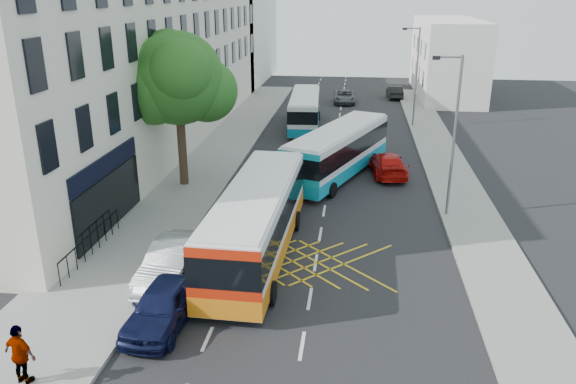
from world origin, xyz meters
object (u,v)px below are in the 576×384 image
(distant_car_grey, at_px, (345,97))
(pedestrian_far, at_px, (20,355))
(street_tree, at_px, (177,79))
(bus_near, at_px, (257,221))
(lamp_far, at_px, (415,72))
(bus_mid, at_px, (338,151))
(red_hatchback, at_px, (387,164))
(lamp_near, at_px, (453,129))
(parked_car_blue, at_px, (164,304))
(bus_far, at_px, (305,110))
(parked_car_silver, at_px, (173,261))
(distant_car_dark, at_px, (395,92))

(distant_car_grey, bearing_deg, pedestrian_far, -102.23)
(street_tree, distance_m, bus_near, 11.48)
(lamp_far, height_order, bus_near, lamp_far)
(street_tree, xyz_separation_m, pedestrian_far, (0.60, -17.94, -5.18))
(bus_mid, relative_size, red_hatchback, 2.28)
(lamp_near, relative_size, parked_car_blue, 1.79)
(parked_car_blue, xyz_separation_m, pedestrian_far, (-3.01, -3.71, 0.35))
(bus_far, height_order, pedestrian_far, bus_far)
(bus_mid, height_order, bus_far, bus_mid)
(bus_far, bearing_deg, bus_mid, -79.01)
(lamp_near, xyz_separation_m, bus_mid, (-5.73, 5.89, -3.00))
(bus_near, bearing_deg, bus_mid, 76.71)
(street_tree, xyz_separation_m, parked_car_blue, (3.61, -14.22, -5.53))
(lamp_near, distance_m, distant_car_grey, 30.70)
(lamp_near, height_order, lamp_far, same)
(bus_mid, xyz_separation_m, parked_car_silver, (-6.07, -14.00, -0.82))
(parked_car_blue, bearing_deg, pedestrian_far, -124.89)
(street_tree, bearing_deg, lamp_far, 49.19)
(distant_car_grey, bearing_deg, red_hatchback, -83.87)
(parked_car_blue, relative_size, parked_car_silver, 0.93)
(red_hatchback, height_order, pedestrian_far, pedestrian_far)
(bus_mid, xyz_separation_m, red_hatchback, (3.09, 0.68, -0.91))
(distant_car_dark, bearing_deg, pedestrian_far, 70.07)
(red_hatchback, height_order, distant_car_grey, red_hatchback)
(distant_car_grey, relative_size, distant_car_dark, 1.15)
(distant_car_dark, distance_m, pedestrian_far, 49.95)
(street_tree, bearing_deg, bus_mid, 18.06)
(bus_far, height_order, parked_car_blue, bus_far)
(street_tree, relative_size, bus_mid, 0.79)
(lamp_far, bearing_deg, bus_far, -171.96)
(street_tree, relative_size, bus_far, 0.87)
(bus_mid, height_order, distant_car_grey, bus_mid)
(parked_car_blue, distance_m, distant_car_grey, 41.44)
(bus_far, distance_m, parked_car_blue, 30.07)
(street_tree, xyz_separation_m, parked_car_silver, (2.91, -11.07, -5.50))
(lamp_far, distance_m, pedestrian_far, 37.87)
(parked_car_silver, distance_m, distant_car_grey, 38.41)
(lamp_near, relative_size, distant_car_grey, 1.76)
(distant_car_dark, xyz_separation_m, pedestrian_far, (-13.41, -48.12, 0.46))
(bus_mid, bearing_deg, parked_car_blue, -86.19)
(parked_car_silver, bearing_deg, street_tree, 107.47)
(street_tree, bearing_deg, lamp_near, -11.40)
(lamp_near, height_order, pedestrian_far, lamp_near)
(lamp_far, bearing_deg, red_hatchback, -101.13)
(bus_far, height_order, distant_car_dark, bus_far)
(distant_car_grey, bearing_deg, bus_far, -107.29)
(pedestrian_far, bearing_deg, lamp_far, -95.70)
(bus_mid, bearing_deg, parked_car_silver, -92.25)
(bus_mid, distance_m, distant_car_dark, 27.73)
(parked_car_blue, height_order, distant_car_grey, parked_car_blue)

